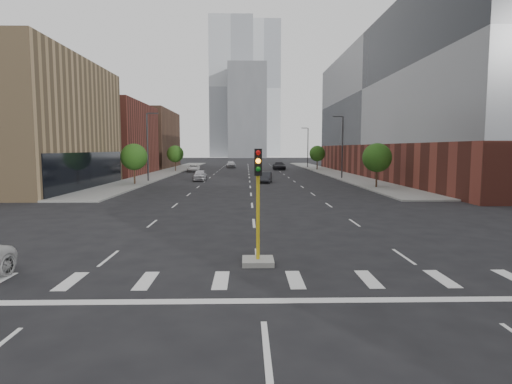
{
  "coord_description": "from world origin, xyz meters",
  "views": [
    {
      "loc": [
        -0.43,
        -7.0,
        4.4
      ],
      "look_at": [
        -0.01,
        11.69,
        2.5
      ],
      "focal_mm": 30.0,
      "sensor_mm": 36.0,
      "label": 1
    }
  ],
  "objects_px": {
    "median_traffic_signal": "(258,239)",
    "car_distant": "(231,164)",
    "car_near_left": "(200,175)",
    "car_far_left": "(194,168)",
    "car_deep_right": "(279,166)",
    "car_mid_right": "(265,177)"
  },
  "relations": [
    {
      "from": "median_traffic_signal",
      "to": "car_distant",
      "type": "height_order",
      "value": "median_traffic_signal"
    },
    {
      "from": "car_near_left",
      "to": "car_far_left",
      "type": "xyz_separation_m",
      "value": [
        -3.67,
        22.81,
        -0.07
      ]
    },
    {
      "from": "car_near_left",
      "to": "car_deep_right",
      "type": "distance_m",
      "value": 32.75
    },
    {
      "from": "median_traffic_signal",
      "to": "car_distant",
      "type": "xyz_separation_m",
      "value": [
        -4.0,
        81.8,
        -0.14
      ]
    },
    {
      "from": "car_mid_right",
      "to": "car_deep_right",
      "type": "xyz_separation_m",
      "value": [
        4.31,
        33.66,
        0.16
      ]
    },
    {
      "from": "car_near_left",
      "to": "car_deep_right",
      "type": "xyz_separation_m",
      "value": [
        13.16,
        29.99,
        0.08
      ]
    },
    {
      "from": "car_far_left",
      "to": "car_deep_right",
      "type": "relative_size",
      "value": 0.86
    },
    {
      "from": "median_traffic_signal",
      "to": "car_mid_right",
      "type": "xyz_separation_m",
      "value": [
        2.02,
        39.06,
        -0.29
      ]
    },
    {
      "from": "car_near_left",
      "to": "car_mid_right",
      "type": "relative_size",
      "value": 1.07
    },
    {
      "from": "car_mid_right",
      "to": "median_traffic_signal",
      "type": "bearing_deg",
      "value": -85.45
    },
    {
      "from": "car_mid_right",
      "to": "car_deep_right",
      "type": "distance_m",
      "value": 33.93
    },
    {
      "from": "car_near_left",
      "to": "car_distant",
      "type": "bearing_deg",
      "value": 83.54
    },
    {
      "from": "car_near_left",
      "to": "car_far_left",
      "type": "relative_size",
      "value": 0.89
    },
    {
      "from": "car_mid_right",
      "to": "car_distant",
      "type": "relative_size",
      "value": 0.85
    },
    {
      "from": "car_mid_right",
      "to": "car_deep_right",
      "type": "relative_size",
      "value": 0.72
    },
    {
      "from": "car_far_left",
      "to": "car_deep_right",
      "type": "bearing_deg",
      "value": 19.19
    },
    {
      "from": "car_far_left",
      "to": "car_distant",
      "type": "distance_m",
      "value": 17.52
    },
    {
      "from": "car_near_left",
      "to": "car_mid_right",
      "type": "distance_m",
      "value": 9.58
    },
    {
      "from": "median_traffic_signal",
      "to": "car_mid_right",
      "type": "height_order",
      "value": "median_traffic_signal"
    },
    {
      "from": "median_traffic_signal",
      "to": "car_near_left",
      "type": "bearing_deg",
      "value": 99.08
    },
    {
      "from": "car_mid_right",
      "to": "car_far_left",
      "type": "distance_m",
      "value": 29.29
    },
    {
      "from": "median_traffic_signal",
      "to": "car_far_left",
      "type": "bearing_deg",
      "value": 99.1
    }
  ]
}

